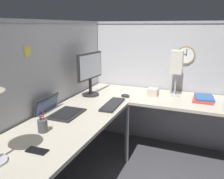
{
  "coord_description": "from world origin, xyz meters",
  "views": [
    {
      "loc": [
        -2.13,
        -0.58,
        1.53
      ],
      "look_at": [
        0.08,
        0.31,
        0.87
      ],
      "focal_mm": 37.37,
      "sensor_mm": 36.0,
      "label": 1
    }
  ],
  "objects": [
    {
      "name": "desk_lamp_paper",
      "position": [
        0.57,
        -0.29,
        1.11
      ],
      "size": [
        0.13,
        0.13,
        0.53
      ],
      "color": "#B7BABF",
      "rests_on": "desk"
    },
    {
      "name": "keyboard",
      "position": [
        -0.02,
        0.26,
        0.74
      ],
      "size": [
        0.44,
        0.16,
        0.02
      ],
      "primitive_type": "cube",
      "rotation": [
        0.0,
        0.0,
        0.05
      ],
      "color": "#232326",
      "rests_on": "desk"
    },
    {
      "name": "book_stack",
      "position": [
        0.51,
        -0.61,
        0.75
      ],
      "size": [
        0.3,
        0.23,
        0.04
      ],
      "color": "#BF3F38",
      "rests_on": "desk"
    },
    {
      "name": "computer_mouse",
      "position": [
        0.31,
        0.23,
        0.75
      ],
      "size": [
        0.06,
        0.1,
        0.03
      ],
      "primitive_type": "ellipsoid",
      "color": "#232326",
      "rests_on": "desk"
    },
    {
      "name": "pinned_note_leftmost",
      "position": [
        -0.57,
        0.82,
        1.32
      ],
      "size": [
        0.07,
        0.0,
        0.09
      ],
      "primitive_type": "cube",
      "color": "#EAD84C"
    },
    {
      "name": "pen_cup",
      "position": [
        -0.79,
        0.53,
        0.78
      ],
      "size": [
        0.08,
        0.08,
        0.18
      ],
      "color": "#4C4C51",
      "rests_on": "desk"
    },
    {
      "name": "ground_plane",
      "position": [
        0.0,
        0.0,
        0.0
      ],
      "size": [
        6.8,
        6.8,
        0.0
      ],
      "primitive_type": "plane",
      "color": "#47474C"
    },
    {
      "name": "cubicle_wall_back",
      "position": [
        -0.36,
        0.87,
        0.79
      ],
      "size": [
        2.57,
        0.12,
        1.58
      ],
      "color": "#B2B2B7",
      "rests_on": "ground"
    },
    {
      "name": "cell_phone",
      "position": [
        -1.05,
        0.38,
        0.73
      ],
      "size": [
        0.07,
        0.15,
        0.01
      ],
      "primitive_type": "cube",
      "rotation": [
        0.0,
        0.0,
        0.04
      ],
      "color": "black",
      "rests_on": "desk"
    },
    {
      "name": "tissue_box",
      "position": [
        0.47,
        -0.05,
        0.78
      ],
      "size": [
        0.12,
        0.12,
        0.09
      ],
      "primitive_type": "cube",
      "color": "beige",
      "rests_on": "desk"
    },
    {
      "name": "laptop",
      "position": [
        -0.42,
        0.66,
        0.75
      ],
      "size": [
        0.35,
        0.39,
        0.22
      ],
      "color": "#232326",
      "rests_on": "desk"
    },
    {
      "name": "wall_clock",
      "position": [
        0.82,
        -0.36,
        1.18
      ],
      "size": [
        0.04,
        0.22,
        0.22
      ],
      "color": "olive"
    },
    {
      "name": "monitor",
      "position": [
        0.23,
        0.64,
        1.02
      ],
      "size": [
        0.46,
        0.2,
        0.5
      ],
      "color": "#232326",
      "rests_on": "desk"
    },
    {
      "name": "cubicle_wall_right",
      "position": [
        0.87,
        -0.27,
        0.79
      ],
      "size": [
        0.12,
        2.37,
        1.58
      ],
      "color": "#B2B2B7",
      "rests_on": "ground"
    },
    {
      "name": "desk",
      "position": [
        -0.15,
        -0.05,
        0.63
      ],
      "size": [
        2.35,
        2.15,
        0.73
      ],
      "color": "beige",
      "rests_on": "ground"
    }
  ]
}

